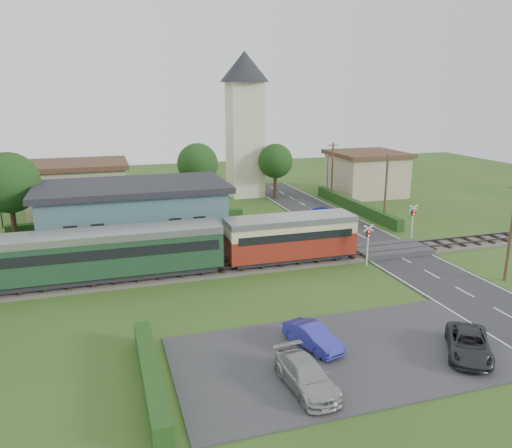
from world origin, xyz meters
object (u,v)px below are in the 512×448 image
object	(u,v)px
house_west	(78,187)
car_on_road	(322,212)
car_park_silver	(306,375)
pedestrian_near	(252,241)
house_east	(366,173)
pedestrian_far	(80,252)
equipment_hut	(26,252)
car_park_blue	(313,336)
train	(56,257)
crossing_signal_near	(368,239)
car_park_dark	(469,344)
station_building	(134,213)
church_tower	(245,114)
crossing_signal_far	(413,217)

from	to	relation	value
house_west	car_on_road	distance (m)	26.74
car_park_silver	pedestrian_near	distance (m)	18.93
house_east	pedestrian_near	size ratio (longest dim) A/B	5.64
house_east	pedestrian_far	size ratio (longest dim) A/B	4.71
house_west	pedestrian_near	distance (m)	24.72
equipment_hut	car_park_blue	size ratio (longest dim) A/B	0.71
train	car_park_blue	xyz separation A→B (m)	(13.10, -12.80, -1.50)
car_park_blue	pedestrian_far	xyz separation A→B (m)	(-11.72, 16.11, 0.71)
equipment_hut	train	world-z (taller)	train
house_west	car_on_road	size ratio (longest dim) A/B	2.97
crossing_signal_near	car_park_dark	xyz separation A→B (m)	(-1.90, -13.47, -1.46)
station_building	car_park_dark	world-z (taller)	station_building
equipment_hut	crossing_signal_near	xyz separation A→B (m)	(24.40, -5.61, 0.39)
station_building	pedestrian_far	distance (m)	7.27
car_park_silver	car_park_dark	size ratio (longest dim) A/B	1.00
station_building	house_east	xyz separation A→B (m)	(30.00, 13.01, 0.10)
car_park_blue	pedestrian_near	size ratio (longest dim) A/B	2.31
equipment_hut	church_tower	world-z (taller)	church_tower
house_west	pedestrian_far	bearing A→B (deg)	-88.13
train	car_on_road	size ratio (longest dim) A/B	11.90
crossing_signal_near	pedestrian_far	bearing A→B (deg)	164.58
train	pedestrian_near	world-z (taller)	train
train	pedestrian_near	bearing A→B (deg)	9.92
equipment_hut	crossing_signal_far	bearing A→B (deg)	-1.46
house_west	equipment_hut	bearing A→B (deg)	-98.62
train	church_tower	size ratio (longest dim) A/B	2.45
station_building	pedestrian_far	xyz separation A→B (m)	(-4.36, -5.68, -1.31)
equipment_hut	house_east	distance (m)	42.41
car_park_blue	pedestrian_near	distance (m)	15.41
equipment_hut	pedestrian_near	bearing A→B (deg)	-2.25
equipment_hut	house_west	bearing A→B (deg)	81.38
house_west	house_east	bearing A→B (deg)	-1.64
car_park_silver	pedestrian_near	xyz separation A→B (m)	(3.20, 18.65, 0.53)
equipment_hut	crossing_signal_far	world-z (taller)	crossing_signal_far
crossing_signal_far	train	bearing A→B (deg)	-175.34
crossing_signal_near	car_park_blue	xyz separation A→B (m)	(-9.03, -10.39, -1.47)
train	pedestrian_far	xyz separation A→B (m)	(1.38, 3.32, -0.79)
car_on_road	pedestrian_far	xyz separation A→B (m)	(-23.68, -8.79, 0.71)
train	station_building	bearing A→B (deg)	57.50
car_on_road	pedestrian_near	size ratio (longest dim) A/B	2.33
pedestrian_near	equipment_hut	bearing A→B (deg)	-25.42
equipment_hut	pedestrian_near	distance (m)	16.81
car_park_silver	car_park_dark	bearing A→B (deg)	-2.43
church_tower	house_east	size ratio (longest dim) A/B	2.00
car_park_dark	crossing_signal_near	bearing A→B (deg)	116.32
train	crossing_signal_near	bearing A→B (deg)	-6.21
church_tower	car_park_blue	size ratio (longest dim) A/B	4.87
house_west	car_on_road	xyz separation A→B (m)	(24.33, -10.89, -2.12)
station_building	train	distance (m)	10.68
house_east	pedestrian_far	bearing A→B (deg)	-151.46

